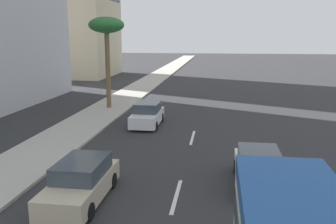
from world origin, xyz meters
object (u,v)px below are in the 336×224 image
at_px(palm_tree, 106,29).
at_px(car_fourth, 147,115).
at_px(car_second, 258,169).
at_px(car_third, 81,182).

bearing_deg(palm_tree, car_fourth, -139.77).
relative_size(car_second, palm_tree, 0.54).
height_order(car_second, palm_tree, palm_tree).
bearing_deg(car_second, car_third, 108.88).
xyz_separation_m(car_fourth, palm_tree, (5.33, 4.51, 6.14)).
distance_m(car_fourth, palm_tree, 9.30).
distance_m(car_third, palm_tree, 19.18).
bearing_deg(car_fourth, palm_tree, -139.77).
height_order(car_third, car_fourth, car_fourth).
distance_m(car_second, car_fourth, 12.02).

